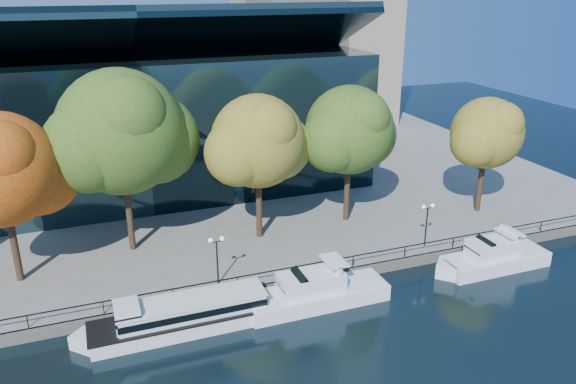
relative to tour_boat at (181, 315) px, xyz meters
name	(u,v)px	position (x,y,z in m)	size (l,w,h in m)	color
ground	(250,321)	(4.88, -0.78, -1.19)	(160.00, 160.00, 0.00)	black
promenade	(168,169)	(4.88, 35.60, -0.69)	(90.00, 67.08, 1.00)	slate
railing	(237,277)	(4.88, 2.47, 0.75)	(88.20, 0.08, 0.99)	black
convention_building	(135,118)	(0.88, 31.01, 7.32)	(50.00, 24.57, 21.43)	black
tour_boat	(181,315)	(0.00, 0.00, 0.00)	(14.74, 3.29, 2.80)	silver
cruiser_near	(312,292)	(9.96, -0.30, -0.08)	(12.30, 3.17, 3.56)	white
cruiser_far	(491,257)	(26.74, -0.46, -0.07)	(10.77, 2.98, 3.52)	white
tree_1	(3,172)	(-10.86, 9.83, 8.94)	(10.88, 8.92, 13.67)	black
tree_2	(123,135)	(-1.79, 12.28, 10.33)	(13.14, 10.77, 16.00)	black
tree_3	(260,143)	(9.57, 10.84, 8.83)	(10.40, 8.53, 13.37)	black
tree_4	(351,132)	(18.90, 11.55, 8.83)	(10.54, 8.64, 13.42)	black
tree_5	(488,135)	(32.72, 8.84, 7.93)	(8.89, 7.29, 11.84)	black
lamp_1	(217,249)	(3.65, 3.72, 2.79)	(1.26, 0.36, 4.03)	black
lamp_2	(427,215)	(22.75, 3.72, 2.79)	(1.26, 0.36, 4.03)	black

